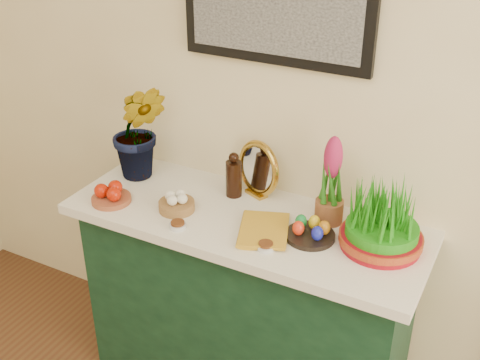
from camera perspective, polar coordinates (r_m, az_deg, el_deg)
name	(u,v)px	position (r m, az deg, el deg)	size (l,w,h in m)	color
sideboard	(246,310)	(2.59, 0.53, -12.19)	(1.30, 0.45, 0.85)	#163E25
tablecloth	(246,220)	(2.32, 0.58, -3.82)	(1.40, 0.55, 0.04)	white
hyacinth_green	(138,116)	(2.51, -9.65, 6.02)	(0.28, 0.24, 0.56)	#256E17
apple_bowl	(111,194)	(2.44, -12.15, -1.34)	(0.21, 0.21, 0.08)	#994C2F
garlic_basket	(176,203)	(2.34, -6.04, -2.17)	(0.18, 0.18, 0.08)	olive
vinegar_cruet	(234,177)	(2.41, -0.59, 0.31)	(0.07, 0.07, 0.19)	black
mirror	(258,169)	(2.41, 1.75, 1.03)	(0.23, 0.14, 0.23)	#B88F33
book	(240,228)	(2.21, -0.04, -4.57)	(0.16, 0.24, 0.03)	gold
spice_dish_left	(178,225)	(2.25, -5.92, -4.26)	(0.06, 0.06, 0.03)	silver
spice_dish_right	(266,246)	(2.12, 2.46, -6.29)	(0.06, 0.06, 0.03)	silver
egg_plate	(311,231)	(2.19, 6.70, -4.86)	(0.19, 0.19, 0.07)	black
hyacinth_pink	(331,184)	(2.23, 8.63, -0.42)	(0.11, 0.11, 0.35)	brown
wheatgrass_sabzeh	(383,221)	(2.14, 13.40, -3.83)	(0.29, 0.29, 0.24)	maroon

